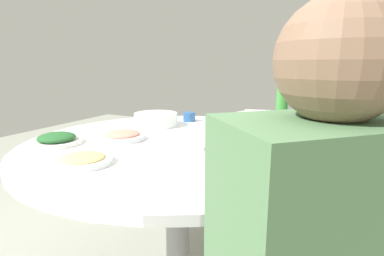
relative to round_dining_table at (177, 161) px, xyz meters
The scene contains 10 objects.
round_dining_table is the anchor object (origin of this frame).
rice_bowl 0.49m from the round_dining_table, 143.23° to the left, with size 0.27×0.27×0.10m.
soup_bowl 0.40m from the round_dining_table, 132.95° to the right, with size 0.25×0.25×0.07m.
dish_eggplant 0.33m from the round_dining_table, 66.38° to the left, with size 0.24×0.24×0.05m.
dish_shrimp 0.28m from the round_dining_table, 72.21° to the right, with size 0.22×0.22×0.04m.
dish_greens 0.54m from the round_dining_table, 59.04° to the right, with size 0.22×0.22×0.05m.
dish_noodles 0.46m from the round_dining_table, 18.95° to the right, with size 0.21×0.21×0.04m.
green_bottle 0.63m from the round_dining_table, 59.32° to the left, with size 0.07×0.07×0.29m.
tea_cup_near 0.51m from the round_dining_table, 160.07° to the right, with size 0.08×0.08×0.06m, color #285590.
tea_cup_far 0.63m from the round_dining_table, 42.59° to the left, with size 0.07×0.07×0.07m, color beige.
Camera 1 is at (1.18, 0.66, 1.12)m, focal length 28.36 mm.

